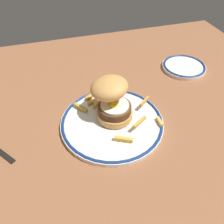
# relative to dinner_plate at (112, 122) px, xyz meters

# --- Properties ---
(ground_plane) EXTENTS (1.34, 1.09, 0.04)m
(ground_plane) POSITION_rel_dinner_plate_xyz_m (-0.02, 0.01, -0.03)
(ground_plane) COLOR #905A39
(dinner_plate) EXTENTS (0.28, 0.28, 0.02)m
(dinner_plate) POSITION_rel_dinner_plate_xyz_m (0.00, 0.00, 0.00)
(dinner_plate) COLOR white
(dinner_plate) RESTS_ON ground_plane
(burger) EXTENTS (0.13, 0.14, 0.11)m
(burger) POSITION_rel_dinner_plate_xyz_m (0.01, 0.02, 0.06)
(burger) COLOR #D7974D
(burger) RESTS_ON dinner_plate
(fries_pile) EXTENTS (0.21, 0.22, 0.02)m
(fries_pile) POSITION_rel_dinner_plate_xyz_m (-0.00, 0.04, 0.01)
(fries_pile) COLOR gold
(fries_pile) RESTS_ON dinner_plate
(side_plate) EXTENTS (0.15, 0.15, 0.02)m
(side_plate) POSITION_rel_dinner_plate_xyz_m (0.32, 0.19, -0.00)
(side_plate) COLOR white
(side_plate) RESTS_ON ground_plane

